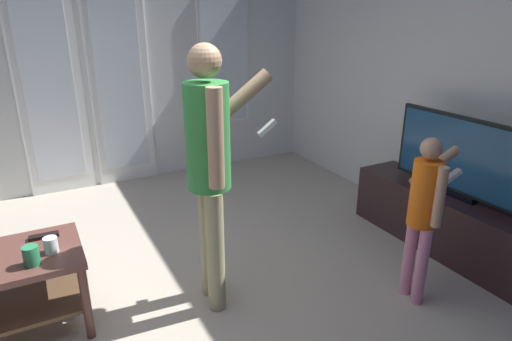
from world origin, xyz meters
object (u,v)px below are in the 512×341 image
at_px(tv_stand, 448,223).
at_px(tv_remote_black, 44,236).
at_px(flat_screen_tv, 459,156).
at_px(person_child, 424,206).
at_px(person_adult, 211,158).
at_px(cup_near_edge, 51,245).
at_px(cup_by_laptop, 31,256).

bearing_deg(tv_stand, tv_remote_black, 166.76).
xyz_separation_m(tv_stand, flat_screen_tv, (-0.00, 0.00, 0.55)).
bearing_deg(flat_screen_tv, tv_remote_black, 166.83).
xyz_separation_m(person_child, tv_remote_black, (-2.12, 1.00, -0.15)).
height_order(person_adult, person_child, person_adult).
relative_size(tv_stand, tv_remote_black, 9.78).
height_order(person_adult, cup_near_edge, person_adult).
bearing_deg(person_adult, cup_by_laptop, 174.19).
bearing_deg(tv_remote_black, cup_by_laptop, -102.00).
height_order(tv_stand, cup_near_edge, cup_near_edge).
relative_size(person_child, cup_by_laptop, 9.95).
relative_size(person_adult, tv_remote_black, 9.70).
distance_m(person_adult, person_child, 1.35).
relative_size(person_adult, person_child, 1.49).
bearing_deg(tv_stand, person_adult, 172.12).
distance_m(flat_screen_tv, cup_near_edge, 2.85).
bearing_deg(cup_near_edge, cup_by_laptop, -138.05).
xyz_separation_m(person_child, cup_near_edge, (-2.09, 0.79, -0.11)).
relative_size(person_child, cup_near_edge, 11.87).
bearing_deg(tv_remote_black, tv_stand, -11.61).
bearing_deg(cup_by_laptop, tv_remote_black, 76.37).
bearing_deg(tv_stand, flat_screen_tv, 114.47).
xyz_separation_m(flat_screen_tv, person_child, (-0.71, -0.34, -0.12)).
xyz_separation_m(flat_screen_tv, cup_by_laptop, (-2.91, 0.36, -0.22)).
bearing_deg(person_adult, cup_near_edge, 167.92).
height_order(cup_near_edge, tv_remote_black, cup_near_edge).
distance_m(flat_screen_tv, cup_by_laptop, 2.94).
bearing_deg(flat_screen_tv, cup_near_edge, 170.80).
xyz_separation_m(person_adult, tv_remote_black, (-0.95, 0.41, -0.47)).
height_order(cup_near_edge, cup_by_laptop, cup_by_laptop).
bearing_deg(cup_by_laptop, cup_near_edge, 41.95).
height_order(tv_stand, flat_screen_tv, flat_screen_tv).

